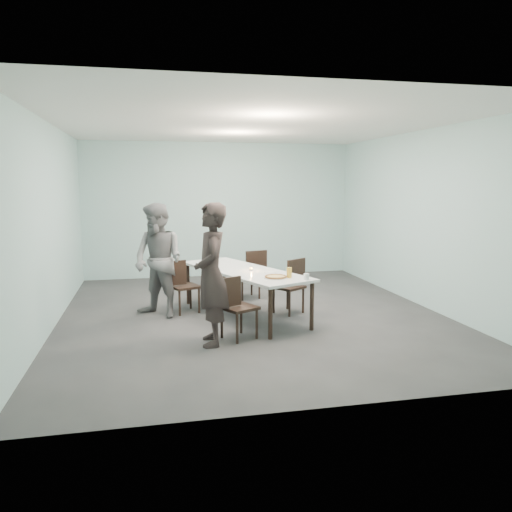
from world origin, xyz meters
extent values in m
plane|color=#333335|center=(0.00, 0.00, 0.00)|extent=(7.00, 7.00, 0.00)
cube|color=#A7D0D2|center=(0.00, 3.50, 1.50)|extent=(6.00, 0.02, 3.00)
cube|color=#A7D0D2|center=(0.00, -3.50, 1.50)|extent=(6.00, 0.02, 3.00)
cube|color=#A7D0D2|center=(-3.00, 0.00, 1.50)|extent=(0.02, 7.00, 3.00)
cube|color=#A7D0D2|center=(3.00, 0.00, 1.50)|extent=(0.02, 7.00, 3.00)
cube|color=white|center=(0.00, 0.00, 3.00)|extent=(6.00, 7.00, 0.02)
cube|color=white|center=(-0.14, -0.08, 0.73)|extent=(1.82, 2.75, 0.04)
cylinder|color=black|center=(-0.02, -1.35, 0.35)|extent=(0.06, 0.06, 0.71)
cylinder|color=black|center=(-0.95, 0.91, 0.35)|extent=(0.06, 0.06, 0.71)
cylinder|color=black|center=(0.66, -1.07, 0.35)|extent=(0.06, 0.06, 0.71)
cylinder|color=black|center=(-0.26, 1.19, 0.35)|extent=(0.06, 0.06, 0.71)
cube|color=black|center=(-0.43, -1.22, 0.43)|extent=(0.57, 0.57, 0.04)
cube|color=black|center=(-0.59, -1.31, 0.67)|extent=(0.39, 0.23, 0.40)
cylinder|color=black|center=(-0.50, -1.45, 0.21)|extent=(0.04, 0.04, 0.41)
cylinder|color=black|center=(-0.66, -1.15, 0.21)|extent=(0.04, 0.04, 0.41)
cylinder|color=black|center=(-0.20, -1.29, 0.21)|extent=(0.04, 0.04, 0.41)
cylinder|color=black|center=(-0.36, -0.99, 0.21)|extent=(0.04, 0.04, 0.41)
cube|color=black|center=(-1.04, 0.34, 0.43)|extent=(0.53, 0.53, 0.04)
cube|color=black|center=(-1.22, 0.28, 0.67)|extent=(0.41, 0.18, 0.40)
cylinder|color=black|center=(-1.15, 0.13, 0.21)|extent=(0.04, 0.04, 0.41)
cylinder|color=black|center=(-1.26, 0.45, 0.21)|extent=(0.04, 0.04, 0.41)
cylinder|color=black|center=(-0.83, 0.24, 0.21)|extent=(0.04, 0.04, 0.41)
cylinder|color=black|center=(-0.94, 0.56, 0.21)|extent=(0.04, 0.04, 0.41)
cube|color=black|center=(0.60, -0.06, 0.43)|extent=(0.58, 0.58, 0.04)
cube|color=black|center=(0.76, 0.04, 0.67)|extent=(0.37, 0.26, 0.40)
cylinder|color=black|center=(0.65, 0.17, 0.21)|extent=(0.04, 0.04, 0.41)
cylinder|color=black|center=(0.84, -0.11, 0.21)|extent=(0.04, 0.04, 0.41)
cylinder|color=black|center=(0.37, -0.01, 0.21)|extent=(0.04, 0.04, 0.41)
cylinder|color=black|center=(0.55, -0.30, 0.21)|extent=(0.04, 0.04, 0.41)
cube|color=black|center=(0.16, 1.14, 0.43)|extent=(0.50, 0.50, 0.04)
cube|color=black|center=(0.34, 1.18, 0.67)|extent=(0.42, 0.13, 0.40)
cylinder|color=black|center=(0.28, 1.34, 0.21)|extent=(0.04, 0.04, 0.41)
cylinder|color=black|center=(0.36, 1.01, 0.21)|extent=(0.04, 0.04, 0.41)
cylinder|color=black|center=(-0.05, 1.27, 0.21)|extent=(0.04, 0.04, 0.41)
cylinder|color=black|center=(0.03, 0.94, 0.21)|extent=(0.04, 0.04, 0.41)
imported|color=black|center=(-0.82, -1.37, 0.93)|extent=(0.47, 0.70, 1.86)
imported|color=slate|center=(-1.46, 0.17, 0.90)|extent=(1.10, 1.10, 1.80)
cylinder|color=white|center=(0.17, -0.89, 0.76)|extent=(0.34, 0.34, 0.01)
cylinder|color=#E8C883|center=(0.17, -0.89, 0.77)|extent=(0.30, 0.30, 0.01)
torus|color=brown|center=(0.17, -0.89, 0.77)|extent=(0.32, 0.32, 0.03)
cylinder|color=white|center=(0.20, -0.42, 0.76)|extent=(0.18, 0.18, 0.01)
cylinder|color=gold|center=(0.37, -0.89, 0.82)|extent=(0.08, 0.08, 0.15)
cylinder|color=silver|center=(0.56, -1.11, 0.80)|extent=(0.08, 0.08, 0.09)
cylinder|color=silver|center=(-0.05, -0.23, 0.77)|extent=(0.06, 0.06, 0.03)
cylinder|color=orange|center=(-0.05, -0.23, 0.79)|extent=(0.04, 0.04, 0.01)
cylinder|color=gold|center=(-0.51, 0.51, 0.79)|extent=(0.07, 0.07, 0.08)
cube|color=silver|center=(-0.63, 0.54, 0.75)|extent=(0.36, 0.32, 0.01)
camera|label=1|loc=(-1.61, -7.72, 2.11)|focal=35.00mm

